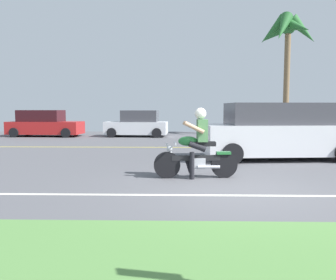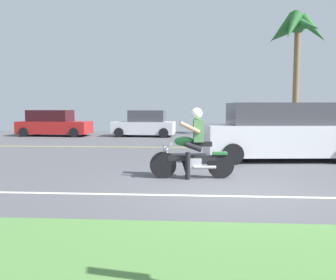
{
  "view_description": "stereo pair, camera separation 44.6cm",
  "coord_description": "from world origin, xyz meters",
  "px_view_note": "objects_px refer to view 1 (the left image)",
  "views": [
    {
      "loc": [
        -1.25,
        -7.07,
        1.68
      ],
      "look_at": [
        -1.51,
        3.38,
        0.73
      ],
      "focal_mm": 36.86,
      "sensor_mm": 36.0,
      "label": 1
    },
    {
      "loc": [
        -0.8,
        -7.05,
        1.68
      ],
      "look_at": [
        -1.51,
        3.38,
        0.73
      ],
      "focal_mm": 36.86,
      "sensor_mm": 36.0,
      "label": 2
    }
  ],
  "objects_px": {
    "suv_nearby": "(279,132)",
    "parked_car_1": "(138,124)",
    "parked_car_0": "(44,124)",
    "motorcyclist": "(197,149)",
    "palm_tree_0": "(287,36)"
  },
  "relations": [
    {
      "from": "suv_nearby",
      "to": "parked_car_0",
      "type": "distance_m",
      "value": 14.62
    },
    {
      "from": "suv_nearby",
      "to": "motorcyclist",
      "type": "bearing_deg",
      "value": -132.26
    },
    {
      "from": "motorcyclist",
      "to": "parked_car_1",
      "type": "distance_m",
      "value": 12.69
    },
    {
      "from": "motorcyclist",
      "to": "parked_car_1",
      "type": "height_order",
      "value": "motorcyclist"
    },
    {
      "from": "parked_car_0",
      "to": "palm_tree_0",
      "type": "xyz_separation_m",
      "value": [
        14.7,
        0.95,
        5.36
      ]
    },
    {
      "from": "parked_car_0",
      "to": "parked_car_1",
      "type": "bearing_deg",
      "value": 0.23
    },
    {
      "from": "suv_nearby",
      "to": "palm_tree_0",
      "type": "xyz_separation_m",
      "value": [
        3.28,
        10.08,
        5.19
      ]
    },
    {
      "from": "suv_nearby",
      "to": "palm_tree_0",
      "type": "height_order",
      "value": "palm_tree_0"
    },
    {
      "from": "suv_nearby",
      "to": "palm_tree_0",
      "type": "bearing_deg",
      "value": 71.96
    },
    {
      "from": "suv_nearby",
      "to": "parked_car_0",
      "type": "relative_size",
      "value": 1.17
    },
    {
      "from": "parked_car_1",
      "to": "parked_car_0",
      "type": "bearing_deg",
      "value": -179.77
    },
    {
      "from": "suv_nearby",
      "to": "parked_car_1",
      "type": "distance_m",
      "value": 10.82
    },
    {
      "from": "motorcyclist",
      "to": "parked_car_1",
      "type": "bearing_deg",
      "value": 102.89
    },
    {
      "from": "parked_car_0",
      "to": "suv_nearby",
      "type": "bearing_deg",
      "value": -38.66
    },
    {
      "from": "parked_car_0",
      "to": "parked_car_1",
      "type": "height_order",
      "value": "parked_car_0"
    }
  ]
}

